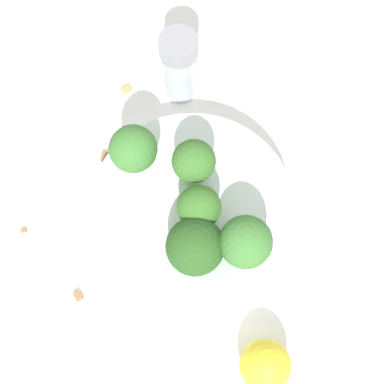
# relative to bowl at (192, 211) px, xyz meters

# --- Properties ---
(ground_plane) EXTENTS (3.00, 3.00, 0.00)m
(ground_plane) POSITION_rel_bowl_xyz_m (0.00, 0.00, -0.02)
(ground_plane) COLOR white
(bowl) EXTENTS (0.18, 0.18, 0.03)m
(bowl) POSITION_rel_bowl_xyz_m (0.00, 0.00, 0.00)
(bowl) COLOR silver
(bowl) RESTS_ON ground_plane
(broccoli_floret_0) EXTENTS (0.04, 0.04, 0.05)m
(broccoli_floret_0) POSITION_rel_bowl_xyz_m (-0.01, -0.01, 0.05)
(broccoli_floret_0) COLOR #84AD66
(broccoli_floret_0) RESTS_ON bowl
(broccoli_floret_1) EXTENTS (0.04, 0.04, 0.06)m
(broccoli_floret_1) POSITION_rel_bowl_xyz_m (0.03, -0.00, 0.05)
(broccoli_floret_1) COLOR #8EB770
(broccoli_floret_1) RESTS_ON bowl
(broccoli_floret_2) EXTENTS (0.04, 0.04, 0.05)m
(broccoli_floret_2) POSITION_rel_bowl_xyz_m (0.04, 0.05, 0.05)
(broccoli_floret_2) COLOR #84AD66
(broccoli_floret_2) RESTS_ON bowl
(broccoli_floret_3) EXTENTS (0.04, 0.04, 0.06)m
(broccoli_floret_3) POSITION_rel_bowl_xyz_m (-0.04, -0.05, 0.05)
(broccoli_floret_3) COLOR #84AD66
(broccoli_floret_3) RESTS_ON bowl
(broccoli_floret_4) EXTENTS (0.05, 0.05, 0.05)m
(broccoli_floret_4) POSITION_rel_bowl_xyz_m (-0.05, -0.01, 0.05)
(broccoli_floret_4) COLOR #8EB770
(broccoli_floret_4) RESTS_ON bowl
(pepper_shaker) EXTENTS (0.04, 0.04, 0.08)m
(pepper_shaker) POSITION_rel_bowl_xyz_m (0.14, 0.02, 0.03)
(pepper_shaker) COLOR #B2B7BC
(pepper_shaker) RESTS_ON ground_plane
(lemon_wedge) EXTENTS (0.04, 0.04, 0.04)m
(lemon_wedge) POSITION_rel_bowl_xyz_m (-0.13, -0.07, 0.00)
(lemon_wedge) COLOR yellow
(lemon_wedge) RESTS_ON ground_plane
(almond_crumb_0) EXTENTS (0.01, 0.01, 0.01)m
(almond_crumb_0) POSITION_rel_bowl_xyz_m (0.06, 0.09, -0.01)
(almond_crumb_0) COLOR olive
(almond_crumb_0) RESTS_ON ground_plane
(almond_crumb_1) EXTENTS (0.01, 0.01, 0.01)m
(almond_crumb_1) POSITION_rel_bowl_xyz_m (-0.08, 0.10, -0.01)
(almond_crumb_1) COLOR olive
(almond_crumb_1) RESTS_ON ground_plane
(almond_crumb_2) EXTENTS (0.00, 0.01, 0.01)m
(almond_crumb_2) POSITION_rel_bowl_xyz_m (-0.02, 0.16, -0.01)
(almond_crumb_2) COLOR olive
(almond_crumb_2) RESTS_ON ground_plane
(almond_crumb_3) EXTENTS (0.01, 0.01, 0.01)m
(almond_crumb_3) POSITION_rel_bowl_xyz_m (0.13, 0.08, -0.01)
(almond_crumb_3) COLOR tan
(almond_crumb_3) RESTS_ON ground_plane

